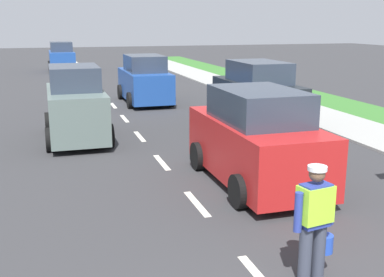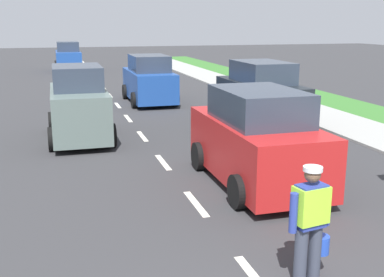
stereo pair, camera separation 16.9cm
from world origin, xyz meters
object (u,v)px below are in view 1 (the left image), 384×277
object	(u,v)px
car_oncoming_third	(62,57)
car_parked_far	(257,96)
car_outgoing_ahead	(256,140)
road_worker	(315,218)
car_outgoing_far	(145,81)
car_oncoming_lead	(76,106)

from	to	relation	value
car_oncoming_third	car_parked_far	bearing A→B (deg)	-75.38
car_oncoming_third	car_outgoing_ahead	xyz separation A→B (m)	(3.13, -27.44, 0.00)
road_worker	car_oncoming_third	size ratio (longest dim) A/B	0.40
road_worker	car_outgoing_far	xyz separation A→B (m)	(0.81, 15.61, 0.05)
road_worker	car_parked_far	world-z (taller)	car_parked_far
road_worker	car_oncoming_third	world-z (taller)	car_oncoming_third
car_outgoing_ahead	car_outgoing_far	bearing A→B (deg)	90.74
car_oncoming_third	car_oncoming_lead	size ratio (longest dim) A/B	1.09
car_parked_far	car_oncoming_lead	bearing A→B (deg)	-177.70
car_parked_far	car_oncoming_lead	world-z (taller)	car_oncoming_lead
car_parked_far	car_oncoming_third	distance (m)	22.59
car_parked_far	car_oncoming_third	world-z (taller)	car_parked_far
car_parked_far	car_outgoing_ahead	world-z (taller)	car_parked_far
road_worker	car_outgoing_far	bearing A→B (deg)	87.04
car_outgoing_far	car_oncoming_third	size ratio (longest dim) A/B	1.00
car_outgoing_far	car_oncoming_third	distance (m)	16.16
car_outgoing_far	car_parked_far	bearing A→B (deg)	-65.54
car_parked_far	car_oncoming_third	size ratio (longest dim) A/B	1.02
car_outgoing_far	car_oncoming_lead	bearing A→B (deg)	-118.49
road_worker	car_outgoing_far	size ratio (longest dim) A/B	0.40
car_oncoming_third	car_oncoming_lead	world-z (taller)	car_oncoming_lead
road_worker	car_outgoing_ahead	distance (m)	4.16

